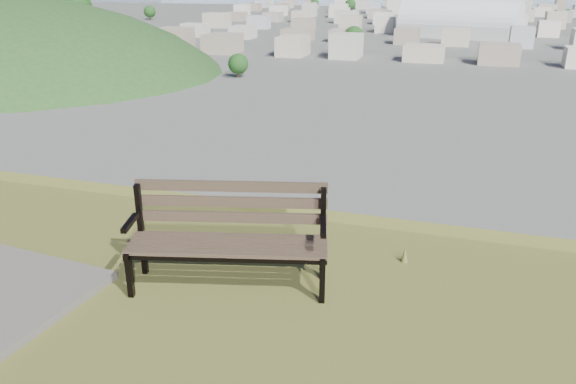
% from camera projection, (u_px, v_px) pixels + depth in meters
% --- Properties ---
extents(park_bench, '(2.05, 1.09, 1.03)m').
position_uv_depth(park_bench, '(229.00, 231.00, 5.60)').
color(park_bench, '#483729').
rests_on(park_bench, hilltop_mesa).
extents(arena, '(57.98, 35.13, 22.84)m').
position_uv_depth(arena, '(459.00, 26.00, 265.94)').
color(arena, beige).
rests_on(arena, ground).
extents(city_blocks, '(395.00, 361.00, 7.00)m').
position_uv_depth(city_blocks, '(467.00, 15.00, 362.71)').
color(city_blocks, silver).
rests_on(city_blocks, ground).
extents(city_trees, '(406.52, 387.20, 9.98)m').
position_uv_depth(city_trees, '(414.00, 20.00, 302.46)').
color(city_trees, '#2D2216').
rests_on(city_trees, ground).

